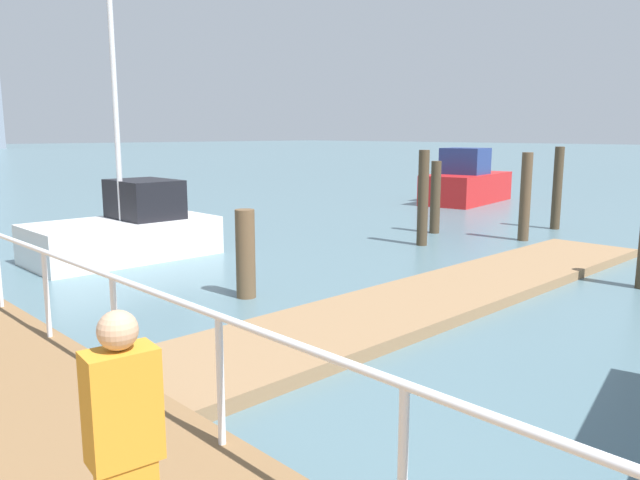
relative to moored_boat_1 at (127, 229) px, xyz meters
The scene contains 11 objects.
ground_plane 3.18m from the moored_boat_1, 102.31° to the left, with size 300.00×300.00×0.00m, color slate.
floating_dock 7.44m from the moored_boat_1, 73.10° to the right, with size 12.64×2.00×0.18m, color #93704C.
boardwalk_railing 9.10m from the moored_boat_1, 114.83° to the right, with size 0.06×26.94×1.08m.
dock_piling_0 7.18m from the moored_boat_1, 31.35° to the right, with size 0.27×0.27×2.41m, color #473826.
dock_piling_2 8.43m from the moored_boat_1, 19.57° to the right, with size 0.28×0.28×2.04m, color #473826.
dock_piling_3 4.61m from the moored_boat_1, 91.68° to the right, with size 0.34×0.34×1.54m, color brown.
dock_piling_4 10.07m from the moored_boat_1, 31.00° to the right, with size 0.28×0.28×2.32m, color brown.
dock_piling_5 12.17m from the moored_boat_1, 23.67° to the right, with size 0.27×0.27×2.43m, color #473826.
moored_boat_1 is the anchor object (origin of this frame).
moored_boat_3 15.29m from the moored_boat_1, ahead, with size 5.00×2.76×2.22m.
pedestrian_1 11.32m from the moored_boat_1, 116.66° to the right, with size 0.38×0.26×1.56m.
Camera 1 is at (-5.71, 4.06, 2.83)m, focal length 34.22 mm.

